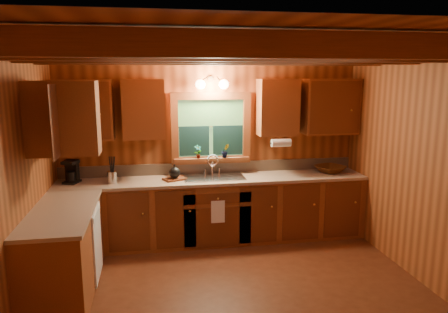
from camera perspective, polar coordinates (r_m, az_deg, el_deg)
name	(u,v)px	position (r m, az deg, el deg)	size (l,w,h in m)	color
room	(238,177)	(4.21, 1.86, -2.72)	(4.20, 4.20, 4.20)	#542814
ceiling_beams	(239,53)	(4.09, 1.97, 13.69)	(4.20, 2.54, 0.18)	brown
base_cabinets	(180,220)	(5.62, -5.88, -8.48)	(4.20, 2.22, 0.86)	brown
countertop	(181,186)	(5.49, -5.83, -4.02)	(4.20, 2.24, 0.04)	tan
backsplash	(211,168)	(6.09, -1.74, -1.49)	(4.20, 0.02, 0.16)	tan
dishwasher_panel	(97,243)	(5.08, -16.64, -11.04)	(0.02, 0.60, 0.80)	white
upper_cabinets	(172,111)	(5.45, -7.02, 6.11)	(4.19, 1.77, 0.78)	brown
window	(211,130)	(5.98, -1.75, 3.61)	(1.12, 0.08, 1.00)	brown
window_sill	(212,159)	(6.00, -1.66, -0.32)	(1.06, 0.14, 0.04)	brown
wall_sconce	(212,84)	(5.81, -1.61, 9.69)	(0.45, 0.21, 0.17)	black
paper_towel_roll	(281,143)	(5.88, 7.65, 1.83)	(0.11, 0.11, 0.27)	white
dish_towel	(218,212)	(5.62, -0.82, -7.43)	(0.18, 0.01, 0.30)	white
sink	(214,181)	(5.85, -1.34, -3.27)	(0.82, 0.48, 0.43)	silver
coffee_maker	(72,172)	(5.89, -19.76, -1.91)	(0.17, 0.21, 0.30)	black
utensil_crock	(112,176)	(5.72, -14.77, -2.61)	(0.12, 0.12, 0.35)	silver
cutting_board	(175,179)	(5.75, -6.63, -3.01)	(0.28, 0.20, 0.03)	#592813
teakettle	(175,173)	(5.73, -6.65, -2.16)	(0.15, 0.15, 0.19)	black
wicker_basket	(330,169)	(6.31, 14.04, -1.65)	(0.41, 0.41, 0.10)	#48230C
potted_plant_left	(198,152)	(5.92, -3.50, 0.65)	(0.10, 0.07, 0.19)	#592813
potted_plant_right	(225,151)	(5.97, 0.17, 0.79)	(0.11, 0.09, 0.20)	#592813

